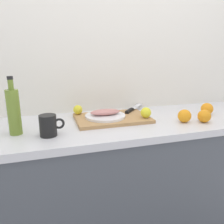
{
  "coord_description": "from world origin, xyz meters",
  "views": [
    {
      "loc": [
        -0.46,
        -1.23,
        1.3
      ],
      "look_at": [
        -0.07,
        0.05,
        0.95
      ],
      "focal_mm": 35.58,
      "sensor_mm": 36.0,
      "label": 1
    }
  ],
  "objects_px": {
    "fish_fillet": "(105,112)",
    "olive_oil_bottle": "(14,111)",
    "white_plate": "(105,116)",
    "cutting_board": "(112,118)",
    "chef_knife": "(132,109)",
    "orange_0": "(207,109)",
    "coffee_mug_0": "(49,125)",
    "lemon_0": "(146,113)"
  },
  "relations": [
    {
      "from": "white_plate",
      "to": "chef_knife",
      "type": "relative_size",
      "value": 1.06
    },
    {
      "from": "orange_0",
      "to": "chef_knife",
      "type": "bearing_deg",
      "value": 158.44
    },
    {
      "from": "cutting_board",
      "to": "lemon_0",
      "type": "height_order",
      "value": "lemon_0"
    },
    {
      "from": "chef_knife",
      "to": "fish_fillet",
      "type": "bearing_deg",
      "value": 158.71
    },
    {
      "from": "lemon_0",
      "to": "olive_oil_bottle",
      "type": "distance_m",
      "value": 0.74
    },
    {
      "from": "fish_fillet",
      "to": "lemon_0",
      "type": "distance_m",
      "value": 0.25
    },
    {
      "from": "white_plate",
      "to": "fish_fillet",
      "type": "relative_size",
      "value": 1.33
    },
    {
      "from": "white_plate",
      "to": "olive_oil_bottle",
      "type": "xyz_separation_m",
      "value": [
        -0.51,
        -0.1,
        0.1
      ]
    },
    {
      "from": "orange_0",
      "to": "olive_oil_bottle",
      "type": "bearing_deg",
      "value": -178.65
    },
    {
      "from": "white_plate",
      "to": "orange_0",
      "type": "bearing_deg",
      "value": -5.95
    },
    {
      "from": "chef_knife",
      "to": "orange_0",
      "type": "xyz_separation_m",
      "value": [
        0.47,
        -0.19,
        0.01
      ]
    },
    {
      "from": "coffee_mug_0",
      "to": "olive_oil_bottle",
      "type": "bearing_deg",
      "value": 154.81
    },
    {
      "from": "olive_oil_bottle",
      "to": "chef_knife",
      "type": "bearing_deg",
      "value": 16.32
    },
    {
      "from": "cutting_board",
      "to": "white_plate",
      "type": "distance_m",
      "value": 0.05
    },
    {
      "from": "cutting_board",
      "to": "orange_0",
      "type": "distance_m",
      "value": 0.66
    },
    {
      "from": "fish_fillet",
      "to": "orange_0",
      "type": "xyz_separation_m",
      "value": [
        0.69,
        -0.07,
        -0.01
      ]
    },
    {
      "from": "cutting_board",
      "to": "fish_fillet",
      "type": "distance_m",
      "value": 0.06
    },
    {
      "from": "white_plate",
      "to": "orange_0",
      "type": "distance_m",
      "value": 0.7
    },
    {
      "from": "olive_oil_bottle",
      "to": "orange_0",
      "type": "height_order",
      "value": "olive_oil_bottle"
    },
    {
      "from": "fish_fillet",
      "to": "chef_knife",
      "type": "distance_m",
      "value": 0.25
    },
    {
      "from": "white_plate",
      "to": "olive_oil_bottle",
      "type": "height_order",
      "value": "olive_oil_bottle"
    },
    {
      "from": "white_plate",
      "to": "olive_oil_bottle",
      "type": "bearing_deg",
      "value": -168.73
    },
    {
      "from": "fish_fillet",
      "to": "olive_oil_bottle",
      "type": "bearing_deg",
      "value": -168.73
    },
    {
      "from": "cutting_board",
      "to": "fish_fillet",
      "type": "height_order",
      "value": "fish_fillet"
    },
    {
      "from": "orange_0",
      "to": "coffee_mug_0",
      "type": "bearing_deg",
      "value": -174.22
    },
    {
      "from": "white_plate",
      "to": "lemon_0",
      "type": "bearing_deg",
      "value": -19.74
    },
    {
      "from": "fish_fillet",
      "to": "olive_oil_bottle",
      "type": "distance_m",
      "value": 0.52
    },
    {
      "from": "white_plate",
      "to": "lemon_0",
      "type": "relative_size",
      "value": 3.83
    },
    {
      "from": "cutting_board",
      "to": "lemon_0",
      "type": "bearing_deg",
      "value": -23.58
    },
    {
      "from": "white_plate",
      "to": "chef_knife",
      "type": "distance_m",
      "value": 0.25
    },
    {
      "from": "chef_knife",
      "to": "orange_0",
      "type": "distance_m",
      "value": 0.5
    },
    {
      "from": "fish_fillet",
      "to": "chef_knife",
      "type": "bearing_deg",
      "value": 26.72
    },
    {
      "from": "coffee_mug_0",
      "to": "orange_0",
      "type": "distance_m",
      "value": 1.04
    },
    {
      "from": "chef_knife",
      "to": "olive_oil_bottle",
      "type": "height_order",
      "value": "olive_oil_bottle"
    },
    {
      "from": "white_plate",
      "to": "chef_knife",
      "type": "bearing_deg",
      "value": 26.72
    },
    {
      "from": "olive_oil_bottle",
      "to": "fish_fillet",
      "type": "bearing_deg",
      "value": 11.27
    },
    {
      "from": "chef_knife",
      "to": "olive_oil_bottle",
      "type": "bearing_deg",
      "value": 148.31
    },
    {
      "from": "cutting_board",
      "to": "fish_fillet",
      "type": "bearing_deg",
      "value": 179.07
    },
    {
      "from": "white_plate",
      "to": "fish_fillet",
      "type": "distance_m",
      "value": 0.03
    },
    {
      "from": "chef_knife",
      "to": "coffee_mug_0",
      "type": "relative_size",
      "value": 1.87
    },
    {
      "from": "white_plate",
      "to": "orange_0",
      "type": "height_order",
      "value": "orange_0"
    },
    {
      "from": "fish_fillet",
      "to": "orange_0",
      "type": "distance_m",
      "value": 0.7
    }
  ]
}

